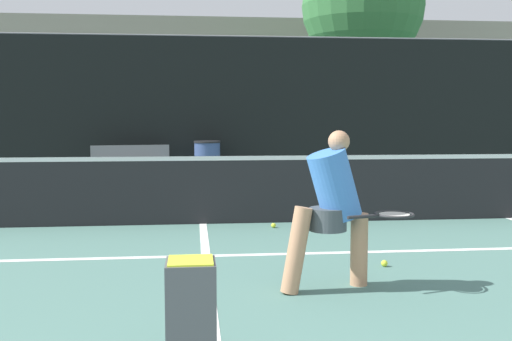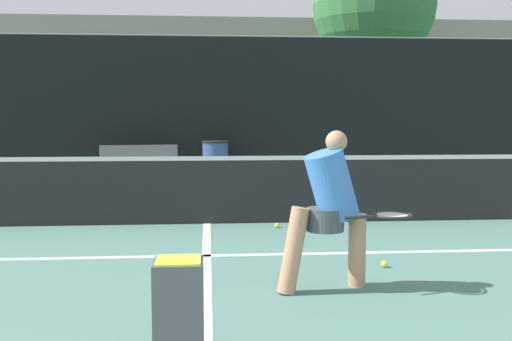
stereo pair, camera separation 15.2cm
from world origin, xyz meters
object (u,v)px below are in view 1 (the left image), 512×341
at_px(ball_hopper, 191,318).
at_px(courtside_bench, 131,163).
at_px(player_practicing, 333,205).
at_px(parked_car, 311,146).
at_px(trash_bin, 207,162).

xyz_separation_m(ball_hopper, courtside_bench, (-1.34, 9.93, 0.10)).
bearing_deg(player_practicing, parked_car, 63.72).
distance_m(player_practicing, trash_bin, 8.41).
height_order(player_practicing, ball_hopper, player_practicing).
bearing_deg(parked_car, trash_bin, -125.62).
height_order(courtside_bench, parked_car, parked_car).
bearing_deg(trash_bin, player_practicing, -83.90).
bearing_deg(trash_bin, ball_hopper, -91.88).
xyz_separation_m(courtside_bench, parked_car, (4.94, 4.73, 0.11)).
bearing_deg(parked_car, player_practicing, -100.43).
bearing_deg(player_practicing, trash_bin, 80.24).
bearing_deg(courtside_bench, player_practicing, -81.10).
bearing_deg(trash_bin, parked_car, 54.38).
bearing_deg(player_practicing, courtside_bench, 91.52).
relative_size(player_practicing, courtside_bench, 0.80).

